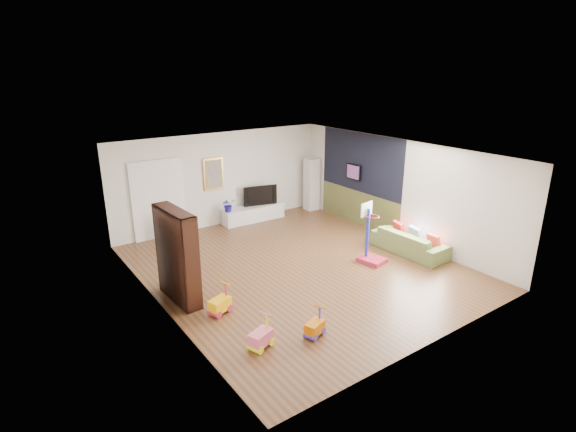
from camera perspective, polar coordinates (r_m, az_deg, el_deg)
floor at (r=10.57m, az=1.26°, el=-6.48°), size 6.50×7.50×0.00m
ceiling at (r=9.74m, az=1.37°, el=8.05°), size 6.50×7.50×0.00m
wall_back at (r=13.16m, az=-8.48°, el=4.64°), size 6.50×0.00×2.70m
wall_front at (r=7.61m, az=18.47°, el=-6.74°), size 6.50×0.00×2.70m
wall_left at (r=8.66m, az=-16.28°, el=-3.41°), size 0.00×7.50×2.70m
wall_right at (r=12.22m, az=13.68°, el=3.22°), size 0.00×7.50×2.70m
navy_accent at (r=13.02m, az=9.19°, el=6.71°), size 0.01×3.20×1.70m
olive_wainscot at (r=13.36m, az=8.89°, el=1.04°), size 0.01×3.20×1.00m
doorway at (r=12.50m, az=-16.09°, el=1.92°), size 1.45×0.06×2.10m
painting_back at (r=12.97m, az=-9.42°, el=5.30°), size 0.62×0.06×0.92m
artwork_right at (r=13.18m, az=8.31°, el=5.56°), size 0.04×0.56×0.46m
media_console at (r=13.61m, az=-4.43°, el=0.33°), size 1.95×0.52×0.45m
tall_cabinet at (r=14.50m, az=2.99°, el=4.05°), size 0.41×0.41×1.68m
bookshelf at (r=9.07m, az=-13.90°, el=-4.94°), size 0.41×1.31×1.89m
sofa at (r=11.65m, az=15.16°, el=-3.21°), size 0.82×1.97×0.57m
basketball_hoop at (r=10.73m, az=10.79°, el=-2.22°), size 0.62×0.70×1.46m
ride_on_yellow at (r=8.71m, az=-8.69°, el=-10.49°), size 0.49×0.39×0.56m
ride_on_orange at (r=8.00m, az=3.42°, el=-13.42°), size 0.43×0.34×0.50m
ride_on_pink at (r=7.69m, az=-3.51°, el=-14.60°), size 0.48×0.38×0.56m
child at (r=12.41m, az=-15.43°, el=-1.43°), size 0.28×0.20×0.75m
tv at (r=13.64m, az=-3.67°, el=2.72°), size 1.05×0.36×0.60m
vase_plant at (r=13.06m, az=-7.59°, el=1.43°), size 0.38×0.34×0.41m
pillow_left at (r=11.42m, az=18.00°, el=-3.03°), size 0.11×0.35×0.34m
pillow_center at (r=11.72m, az=15.89°, el=-2.27°), size 0.19×0.41×0.39m
pillow_right at (r=12.02m, az=13.87°, el=-1.56°), size 0.18×0.38×0.37m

